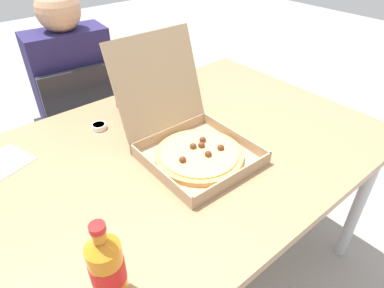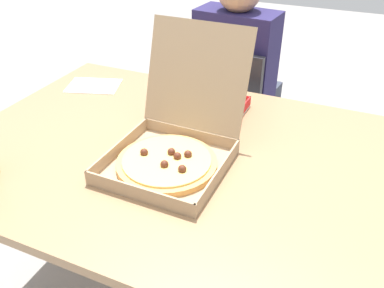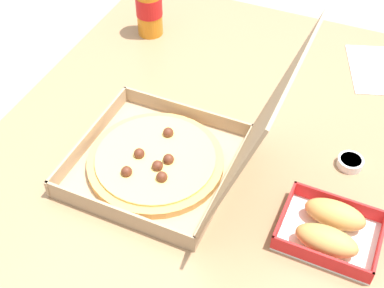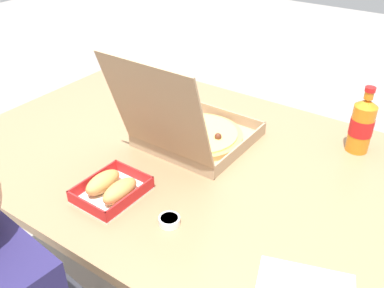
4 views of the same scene
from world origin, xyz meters
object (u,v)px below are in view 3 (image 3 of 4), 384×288
object	(u,v)px
bread_side_box	(330,229)
cola_bottle	(149,4)
paper_menu	(379,70)
dipping_sauce_cup	(350,162)
pizza_box_open	(171,156)

from	to	relation	value
bread_side_box	cola_bottle	bearing A→B (deg)	-128.07
paper_menu	dipping_sauce_cup	xyz separation A→B (m)	(0.37, -0.00, 0.01)
paper_menu	pizza_box_open	bearing A→B (deg)	-51.60
pizza_box_open	cola_bottle	world-z (taller)	pizza_box_open
pizza_box_open	dipping_sauce_cup	world-z (taller)	pizza_box_open
dipping_sauce_cup	paper_menu	bearing A→B (deg)	179.37
bread_side_box	cola_bottle	world-z (taller)	cola_bottle
dipping_sauce_cup	pizza_box_open	bearing A→B (deg)	-64.08
cola_bottle	dipping_sauce_cup	xyz separation A→B (m)	(0.29, 0.63, -0.08)
bread_side_box	cola_bottle	size ratio (longest dim) A/B	0.86
cola_bottle	paper_menu	size ratio (longest dim) A/B	1.07
bread_side_box	paper_menu	distance (m)	0.57
cola_bottle	dipping_sauce_cup	world-z (taller)	cola_bottle
pizza_box_open	paper_menu	xyz separation A→B (m)	(-0.54, 0.36, -0.05)
paper_menu	cola_bottle	bearing A→B (deg)	-101.15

